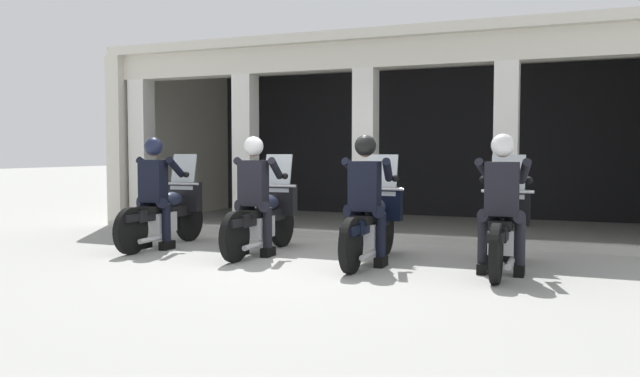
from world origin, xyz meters
TOP-DOWN VIEW (x-y plane):
  - ground_plane at (0.00, 3.00)m, footprint 80.00×80.00m
  - station_building at (-0.02, 4.61)m, footprint 9.95×4.32m
  - kerb_strip at (-0.02, 1.96)m, footprint 9.45×0.24m
  - motorcycle_far_left at (-2.39, 0.32)m, footprint 0.62×2.04m
  - police_officer_far_left at (-2.39, 0.04)m, footprint 0.63×0.61m
  - motorcycle_center_left at (-0.79, 0.31)m, footprint 0.62×2.04m
  - police_officer_center_left at (-0.80, 0.03)m, footprint 0.63×0.61m
  - motorcycle_center_right at (0.80, 0.16)m, footprint 0.62×2.04m
  - police_officer_center_right at (0.80, -0.13)m, footprint 0.63×0.61m
  - motorcycle_far_right at (2.39, 0.19)m, footprint 0.62×2.04m
  - police_officer_far_right at (2.39, -0.10)m, footprint 0.63×0.61m

SIDE VIEW (x-z plane):
  - ground_plane at x=0.00m, z-range 0.00..0.00m
  - kerb_strip at x=-0.02m, z-range 0.00..0.12m
  - motorcycle_far_left at x=-2.39m, z-range -0.17..1.17m
  - motorcycle_center_left at x=-0.79m, z-range -0.17..1.17m
  - motorcycle_center_right at x=0.80m, z-range -0.17..1.17m
  - motorcycle_far_right at x=2.39m, z-range -0.17..1.17m
  - police_officer_far_left at x=-2.39m, z-range 0.15..1.73m
  - police_officer_center_left at x=-0.80m, z-range 0.15..1.73m
  - police_officer_center_right at x=0.80m, z-range 0.15..1.73m
  - police_officer_far_right at x=2.39m, z-range 0.15..1.73m
  - station_building at x=-0.02m, z-range 0.43..3.75m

